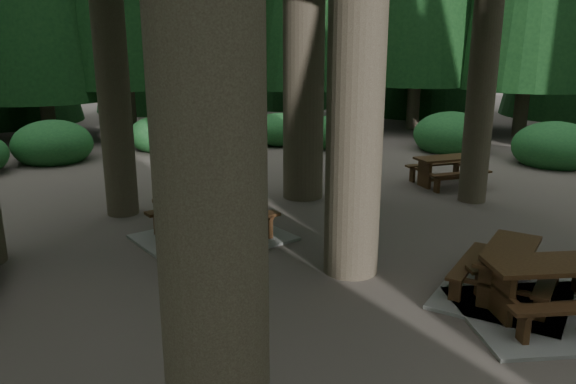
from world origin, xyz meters
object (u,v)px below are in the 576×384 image
picnic_table_d (448,166)px  picnic_table_c (213,224)px  picnic_table_a (506,280)px  picnic_table_f (554,299)px

picnic_table_d → picnic_table_c: bearing=-163.2°
picnic_table_a → picnic_table_f: bearing=-119.9°
picnic_table_a → picnic_table_d: (3.87, 4.91, 0.24)m
picnic_table_c → picnic_table_d: size_ratio=1.45×
picnic_table_a → picnic_table_f: picnic_table_f is taller
picnic_table_d → picnic_table_f: size_ratio=0.64×
picnic_table_a → picnic_table_c: 5.00m
picnic_table_c → picnic_table_d: (6.54, 0.68, 0.18)m
picnic_table_d → picnic_table_f: (-3.90, -5.67, -0.20)m
picnic_table_f → picnic_table_c: bearing=142.4°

